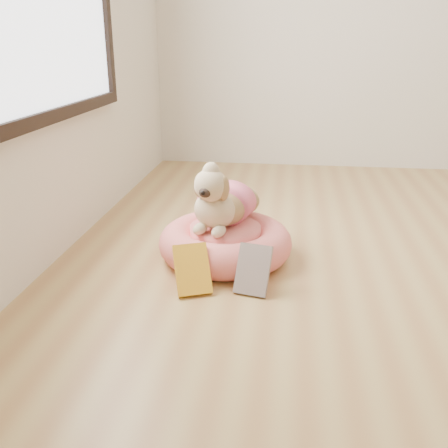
# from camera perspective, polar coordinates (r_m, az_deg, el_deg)

# --- Properties ---
(pet_bed) EXTENTS (0.63, 0.63, 0.16)m
(pet_bed) POSITION_cam_1_polar(r_m,az_deg,el_deg) (2.38, 0.16, -2.14)
(pet_bed) COLOR #D76854
(pet_bed) RESTS_ON floor
(dog) EXTENTS (0.42, 0.52, 0.33)m
(dog) POSITION_cam_1_polar(r_m,az_deg,el_deg) (2.32, -0.18, 3.84)
(dog) COLOR olive
(dog) RESTS_ON pet_bed
(book_yellow) EXTENTS (0.19, 0.19, 0.19)m
(book_yellow) POSITION_cam_1_polar(r_m,az_deg,el_deg) (2.08, -3.65, -5.21)
(book_yellow) COLOR yellow
(book_yellow) RESTS_ON floor
(book_white) EXTENTS (0.16, 0.15, 0.20)m
(book_white) POSITION_cam_1_polar(r_m,az_deg,el_deg) (2.07, 3.35, -5.23)
(book_white) COLOR white
(book_white) RESTS_ON floor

